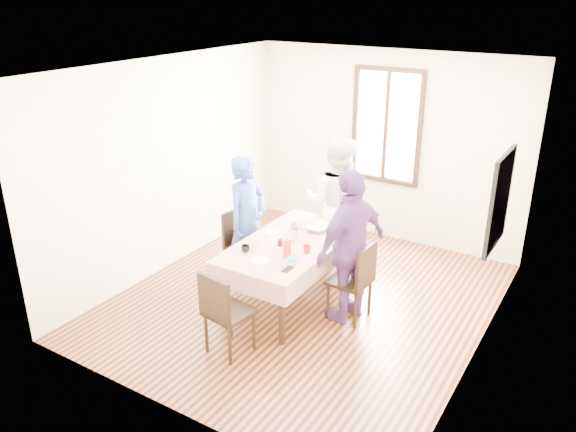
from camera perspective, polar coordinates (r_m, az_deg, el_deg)
The scene contains 30 objects.
ground at distance 6.84m, azimuth 1.70°, elevation -8.35°, with size 4.50×4.50×0.00m, color black.
back_wall at distance 8.21m, azimuth 9.79°, elevation 6.84°, with size 4.00×4.00×0.00m, color #F0E4C6.
right_wall at distance 5.62m, azimuth 19.79°, elevation -1.44°, with size 4.50×4.50×0.00m, color #F0E4C6.
window_frame at distance 8.12m, azimuth 9.87°, elevation 8.85°, with size 1.02×0.06×1.62m, color black.
window_pane at distance 8.13m, azimuth 9.90°, elevation 8.86°, with size 0.90×0.02×1.50m, color white.
art_poster at distance 5.83m, azimuth 20.52°, elevation 1.42°, with size 0.04×0.76×0.96m, color red.
dining_table at distance 6.64m, azimuth 0.23°, elevation -5.67°, with size 0.89×1.69×0.75m, color black.
tablecloth at distance 6.47m, azimuth 0.23°, elevation -2.68°, with size 1.01×1.81×0.01m, color #5F0F09.
chair_left at distance 7.09m, azimuth -4.19°, elevation -3.10°, with size 0.42×0.42×0.91m, color black.
chair_right at distance 6.33m, azimuth 6.21°, elevation -6.44°, with size 0.42×0.42×0.91m, color black.
chair_far at distance 7.52m, azimuth 4.87°, elevation -1.59°, with size 0.42×0.42×0.91m, color black.
chair_near at distance 5.77m, azimuth -5.91°, elevation -9.52°, with size 0.42×0.42×0.91m, color black.
person_left at distance 6.93m, azimuth -4.14°, elevation -0.48°, with size 0.59×0.39×1.62m, color #2B4589.
person_far at distance 7.34m, azimuth 4.90°, elevation 1.37°, with size 0.85×0.66×1.75m, color white.
person_right at distance 6.16m, azimuth 6.21°, elevation -3.02°, with size 1.02×0.42×1.74m, color #5B3170.
mug_black at distance 6.24m, azimuth -4.28°, elevation -3.27°, with size 0.10×0.10×0.08m, color black.
mug_flag at distance 6.20m, azimuth 1.91°, elevation -3.36°, with size 0.09×0.09×0.09m, color red.
mug_green at distance 6.80m, azimuth 0.78°, elevation -0.93°, with size 0.11×0.11×0.09m, color #0C7226.
serving_bowl at distance 6.76m, azimuth 2.94°, elevation -1.25°, with size 0.25×0.25×0.06m, color white.
juice_carton at distance 6.10m, azimuth -0.09°, elevation -3.24°, with size 0.06×0.06×0.19m, color red.
butter_tub at distance 5.98m, azimuth 0.47°, elevation -4.53°, with size 0.11×0.11×0.05m, color white.
jam_jar at distance 6.36m, azimuth -0.81°, elevation -2.69°, with size 0.05×0.05×0.08m, color black.
drinking_glass at distance 6.35m, azimuth -3.21°, elevation -2.70°, with size 0.06×0.06×0.09m, color silver.
smartphone at distance 5.86m, azimuth -0.04°, elevation -5.36°, with size 0.07×0.15×0.01m, color black.
flower_vase at distance 6.48m, azimuth 0.75°, elevation -1.99°, with size 0.06×0.06×0.13m, color silver.
plate_left at distance 6.71m, azimuth -1.58°, elevation -1.63°, with size 0.20×0.20×0.01m, color white.
plate_far at distance 6.96m, azimuth 3.14°, elevation -0.76°, with size 0.20×0.20×0.01m, color white.
plate_near at distance 6.03m, azimuth -2.88°, elevation -4.54°, with size 0.20×0.20×0.01m, color white.
butter_lid at distance 5.96m, azimuth 0.47°, elevation -4.25°, with size 0.12×0.12×0.01m, color blue.
flower_bunch at distance 6.43m, azimuth 0.75°, elevation -1.07°, with size 0.09×0.09×0.10m, color yellow, non-canonical shape.
Camera 1 is at (2.93, -5.12, 3.47)m, focal length 35.45 mm.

